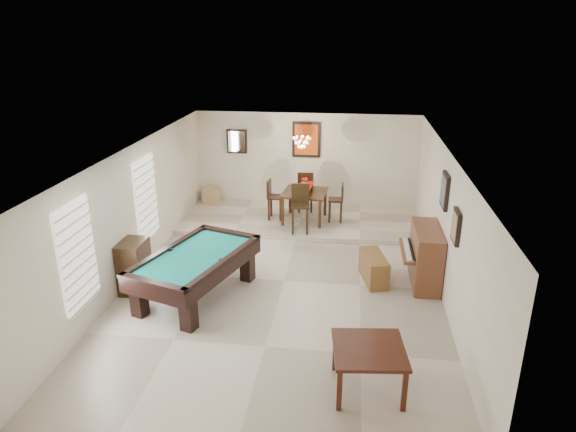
% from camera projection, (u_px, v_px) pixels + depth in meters
% --- Properties ---
extents(ground_plane, '(6.00, 9.00, 0.02)m').
position_uv_depth(ground_plane, '(284.00, 281.00, 10.20)').
color(ground_plane, beige).
extents(wall_back, '(6.00, 0.04, 2.60)m').
position_uv_depth(wall_back, '(306.00, 161.00, 13.93)').
color(wall_back, silver).
rests_on(wall_back, ground_plane).
extents(wall_front, '(6.00, 0.04, 2.60)m').
position_uv_depth(wall_front, '(228.00, 366.00, 5.56)').
color(wall_front, silver).
rests_on(wall_front, ground_plane).
extents(wall_left, '(0.04, 9.00, 2.60)m').
position_uv_depth(wall_left, '(133.00, 213.00, 10.10)').
color(wall_left, silver).
rests_on(wall_left, ground_plane).
extents(wall_right, '(0.04, 9.00, 2.60)m').
position_uv_depth(wall_right, '(446.00, 227.00, 9.39)').
color(wall_right, silver).
rests_on(wall_right, ground_plane).
extents(ceiling, '(6.00, 9.00, 0.04)m').
position_uv_depth(ceiling, '(284.00, 153.00, 9.29)').
color(ceiling, white).
rests_on(ceiling, wall_back).
extents(dining_step, '(6.00, 2.50, 0.12)m').
position_uv_depth(dining_step, '(301.00, 220.00, 13.20)').
color(dining_step, beige).
rests_on(dining_step, ground_plane).
extents(window_left_front, '(0.06, 1.00, 1.70)m').
position_uv_depth(window_left_front, '(77.00, 255.00, 8.02)').
color(window_left_front, white).
rests_on(window_left_front, wall_left).
extents(window_left_rear, '(0.06, 1.00, 1.70)m').
position_uv_depth(window_left_rear, '(146.00, 198.00, 10.62)').
color(window_left_rear, white).
rests_on(window_left_rear, wall_left).
extents(pool_table, '(2.06, 2.79, 0.83)m').
position_uv_depth(pool_table, '(196.00, 276.00, 9.47)').
color(pool_table, black).
rests_on(pool_table, ground_plane).
extents(square_table, '(1.07, 1.07, 0.67)m').
position_uv_depth(square_table, '(368.00, 369.00, 7.05)').
color(square_table, '#37170D').
rests_on(square_table, ground_plane).
extents(upright_piano, '(0.76, 1.35, 1.13)m').
position_uv_depth(upright_piano, '(419.00, 256.00, 9.95)').
color(upright_piano, brown).
rests_on(upright_piano, ground_plane).
extents(piano_bench, '(0.59, 1.03, 0.54)m').
position_uv_depth(piano_bench, '(374.00, 268.00, 10.12)').
color(piano_bench, brown).
rests_on(piano_bench, ground_plane).
extents(apothecary_chest, '(0.45, 0.67, 1.00)m').
position_uv_depth(apothecary_chest, '(134.00, 266.00, 9.67)').
color(apothecary_chest, black).
rests_on(apothecary_chest, ground_plane).
extents(dining_table, '(1.14, 1.14, 0.88)m').
position_uv_depth(dining_table, '(305.00, 204.00, 12.87)').
color(dining_table, black).
rests_on(dining_table, dining_step).
extents(flower_vase, '(0.19, 0.19, 0.26)m').
position_uv_depth(flower_vase, '(305.00, 182.00, 12.67)').
color(flower_vase, '#B5290F').
rests_on(flower_vase, dining_table).
extents(dining_chair_south, '(0.47, 0.47, 1.15)m').
position_uv_depth(dining_chair_south, '(300.00, 209.00, 12.09)').
color(dining_chair_south, black).
rests_on(dining_chair_south, dining_step).
extents(dining_chair_north, '(0.44, 0.44, 1.10)m').
position_uv_depth(dining_chair_north, '(305.00, 191.00, 13.51)').
color(dining_chair_north, black).
rests_on(dining_chair_north, dining_step).
extents(dining_chair_west, '(0.39, 0.39, 1.01)m').
position_uv_depth(dining_chair_west, '(276.00, 200.00, 12.95)').
color(dining_chair_west, black).
rests_on(dining_chair_west, dining_step).
extents(dining_chair_east, '(0.36, 0.36, 0.97)m').
position_uv_depth(dining_chair_east, '(336.00, 203.00, 12.81)').
color(dining_chair_east, black).
rests_on(dining_chair_east, dining_step).
extents(corner_bench, '(0.44, 0.51, 0.41)m').
position_uv_depth(corner_bench, '(211.00, 196.00, 14.24)').
color(corner_bench, tan).
rests_on(corner_bench, dining_step).
extents(chandelier, '(0.44, 0.44, 0.60)m').
position_uv_depth(chandelier, '(302.00, 138.00, 12.40)').
color(chandelier, '#FFE5B2').
rests_on(chandelier, ceiling).
extents(back_painting, '(0.75, 0.06, 0.95)m').
position_uv_depth(back_painting, '(306.00, 140.00, 13.68)').
color(back_painting, '#D84C14').
rests_on(back_painting, wall_back).
extents(back_mirror, '(0.55, 0.06, 0.65)m').
position_uv_depth(back_mirror, '(237.00, 141.00, 13.94)').
color(back_mirror, white).
rests_on(back_mirror, wall_back).
extents(right_picture_upper, '(0.06, 0.55, 0.65)m').
position_uv_depth(right_picture_upper, '(445.00, 191.00, 9.46)').
color(right_picture_upper, slate).
rests_on(right_picture_upper, wall_right).
extents(right_picture_lower, '(0.06, 0.45, 0.55)m').
position_uv_depth(right_picture_lower, '(456.00, 227.00, 8.32)').
color(right_picture_lower, gray).
rests_on(right_picture_lower, wall_right).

